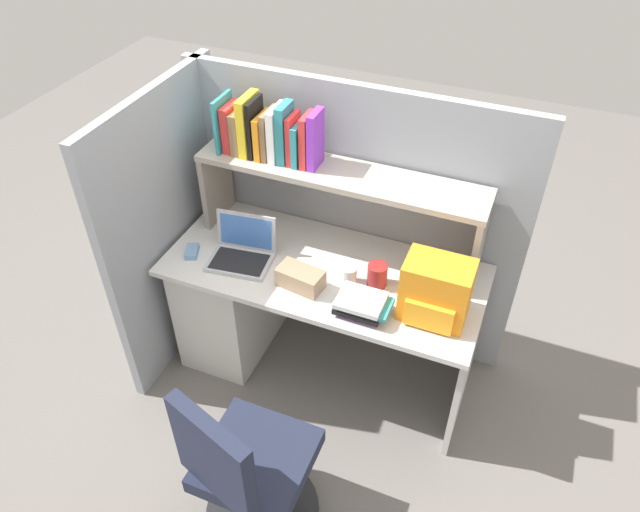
% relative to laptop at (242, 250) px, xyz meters
% --- Properties ---
extents(ground_plane, '(8.00, 8.00, 0.00)m').
position_rel_laptop_xyz_m(ground_plane, '(0.41, 0.08, -0.78)').
color(ground_plane, slate).
extents(desk, '(1.60, 0.70, 0.73)m').
position_rel_laptop_xyz_m(desk, '(0.02, 0.08, -0.38)').
color(desk, silver).
rests_on(desk, ground_plane).
extents(cubicle_partition_rear, '(1.84, 0.05, 1.55)m').
position_rel_laptop_xyz_m(cubicle_partition_rear, '(0.41, 0.46, -0.01)').
color(cubicle_partition_rear, gray).
rests_on(cubicle_partition_rear, ground_plane).
extents(cubicle_partition_left, '(0.05, 1.06, 1.55)m').
position_rel_laptop_xyz_m(cubicle_partition_left, '(-0.44, 0.03, -0.01)').
color(cubicle_partition_left, gray).
rests_on(cubicle_partition_left, ground_plane).
extents(overhead_hutch, '(1.44, 0.28, 0.45)m').
position_rel_laptop_xyz_m(overhead_hutch, '(0.41, 0.28, 0.30)').
color(overhead_hutch, gray).
rests_on(overhead_hutch, desk).
extents(reference_books_on_shelf, '(0.51, 0.19, 0.30)m').
position_rel_laptop_xyz_m(reference_books_on_shelf, '(0.04, 0.29, 0.53)').
color(reference_books_on_shelf, teal).
rests_on(reference_books_on_shelf, overhead_hutch).
extents(laptop, '(0.34, 0.28, 0.22)m').
position_rel_laptop_xyz_m(laptop, '(0.00, 0.00, 0.00)').
color(laptop, '#B7BABF').
rests_on(laptop, desk).
extents(backpack, '(0.30, 0.23, 0.30)m').
position_rel_laptop_xyz_m(backpack, '(0.99, -0.03, 0.10)').
color(backpack, orange).
rests_on(backpack, desk).
extents(computer_mouse, '(0.10, 0.12, 0.03)m').
position_rel_laptop_xyz_m(computer_mouse, '(-0.26, -0.07, -0.03)').
color(computer_mouse, '#7299C6').
rests_on(computer_mouse, desk).
extents(paper_cup, '(0.08, 0.08, 0.09)m').
position_rel_laptop_xyz_m(paper_cup, '(0.56, 0.03, -0.00)').
color(paper_cup, white).
rests_on(paper_cup, desk).
extents(tissue_box, '(0.23, 0.15, 0.10)m').
position_rel_laptop_xyz_m(tissue_box, '(0.36, -0.08, -0.00)').
color(tissue_box, '#9E7F60').
rests_on(tissue_box, desk).
extents(snack_canister, '(0.10, 0.10, 0.12)m').
position_rel_laptop_xyz_m(snack_canister, '(0.69, 0.07, 0.01)').
color(snack_canister, maroon).
rests_on(snack_canister, desk).
extents(desk_book_stack, '(0.25, 0.18, 0.09)m').
position_rel_laptop_xyz_m(desk_book_stack, '(0.68, -0.13, -0.00)').
color(desk_book_stack, purple).
rests_on(desk_book_stack, desk).
extents(office_chair, '(0.52, 0.54, 0.93)m').
position_rel_laptop_xyz_m(office_chair, '(0.47, -0.90, -0.39)').
color(office_chair, black).
rests_on(office_chair, ground_plane).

